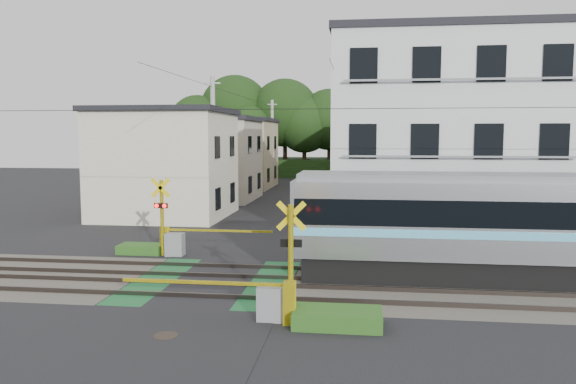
# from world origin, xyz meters

# --- Properties ---
(ground) EXTENTS (120.00, 120.00, 0.00)m
(ground) POSITION_xyz_m (0.00, 0.00, 0.00)
(ground) COLOR black
(track_bed) EXTENTS (120.00, 120.00, 0.14)m
(track_bed) POSITION_xyz_m (0.00, 0.00, 0.04)
(track_bed) COLOR #47423A
(track_bed) RESTS_ON ground
(crossing_signal_near) EXTENTS (4.74, 0.65, 3.09)m
(crossing_signal_near) POSITION_xyz_m (2.59, -3.65, 0.71)
(crossing_signal_near) COLOR yellow
(crossing_signal_near) RESTS_ON ground
(crossing_signal_far) EXTENTS (4.74, 0.65, 3.09)m
(crossing_signal_far) POSITION_xyz_m (-2.59, 3.65, 0.71)
(crossing_signal_far) COLOR yellow
(crossing_signal_far) RESTS_ON ground
(apartment_block) EXTENTS (10.20, 8.36, 9.30)m
(apartment_block) POSITION_xyz_m (8.50, 9.49, 4.66)
(apartment_block) COLOR silver
(apartment_block) RESTS_ON ground
(houses_row) EXTENTS (22.07, 31.35, 6.80)m
(houses_row) POSITION_xyz_m (0.25, 25.92, 3.24)
(houses_row) COLOR beige
(houses_row) RESTS_ON ground
(tree_hill) EXTENTS (40.00, 12.73, 11.87)m
(tree_hill) POSITION_xyz_m (-0.26, 48.68, 5.69)
(tree_hill) COLOR #193210
(tree_hill) RESTS_ON ground
(catenary) EXTENTS (60.00, 5.04, 7.00)m
(catenary) POSITION_xyz_m (6.00, 0.03, 3.70)
(catenary) COLOR #2D2D33
(catenary) RESTS_ON ground
(utility_poles) EXTENTS (7.90, 42.00, 8.00)m
(utility_poles) POSITION_xyz_m (-1.05, 23.01, 4.08)
(utility_poles) COLOR #A5A5A0
(utility_poles) RESTS_ON ground
(pedestrian) EXTENTS (0.67, 0.52, 1.61)m
(pedestrian) POSITION_xyz_m (1.04, 32.74, 0.81)
(pedestrian) COLOR #28232C
(pedestrian) RESTS_ON ground
(manhole_cover) EXTENTS (0.58, 0.58, 0.02)m
(manhole_cover) POSITION_xyz_m (0.20, -5.06, 0.01)
(manhole_cover) COLOR #2D261E
(manhole_cover) RESTS_ON ground
(weed_patches) EXTENTS (10.25, 8.80, 0.40)m
(weed_patches) POSITION_xyz_m (1.76, -0.09, 0.18)
(weed_patches) COLOR #2D5E1E
(weed_patches) RESTS_ON ground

